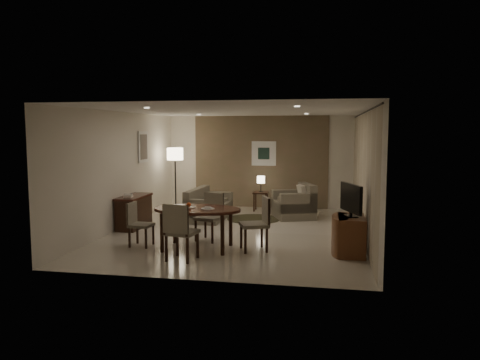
% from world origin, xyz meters
% --- Properties ---
extents(room_shell, '(5.50, 7.00, 2.70)m').
position_xyz_m(room_shell, '(0.00, 0.40, 1.35)').
color(room_shell, beige).
rests_on(room_shell, ground).
extents(taupe_accent, '(3.96, 0.03, 2.70)m').
position_xyz_m(taupe_accent, '(0.00, 3.48, 1.35)').
color(taupe_accent, brown).
rests_on(taupe_accent, wall_back).
extents(curtain_wall, '(0.08, 6.70, 2.58)m').
position_xyz_m(curtain_wall, '(2.68, 0.00, 1.32)').
color(curtain_wall, '#BFB495').
rests_on(curtain_wall, wall_right).
extents(curtain_rod, '(0.03, 6.80, 0.03)m').
position_xyz_m(curtain_rod, '(2.68, 0.00, 2.64)').
color(curtain_rod, black).
rests_on(curtain_rod, wall_right).
extents(art_back_frame, '(0.72, 0.03, 0.72)m').
position_xyz_m(art_back_frame, '(0.10, 3.46, 1.60)').
color(art_back_frame, silver).
rests_on(art_back_frame, wall_back).
extents(art_back_canvas, '(0.34, 0.01, 0.34)m').
position_xyz_m(art_back_canvas, '(0.10, 3.44, 1.60)').
color(art_back_canvas, '#1A2F25').
rests_on(art_back_canvas, wall_back).
extents(art_left_frame, '(0.03, 0.60, 0.80)m').
position_xyz_m(art_left_frame, '(-2.72, 1.20, 1.85)').
color(art_left_frame, silver).
rests_on(art_left_frame, wall_left).
extents(art_left_canvas, '(0.01, 0.46, 0.64)m').
position_xyz_m(art_left_canvas, '(-2.71, 1.20, 1.85)').
color(art_left_canvas, gray).
rests_on(art_left_canvas, wall_left).
extents(downlight_nl, '(0.10, 0.10, 0.01)m').
position_xyz_m(downlight_nl, '(-1.40, -1.80, 2.69)').
color(downlight_nl, white).
rests_on(downlight_nl, ceiling).
extents(downlight_nr, '(0.10, 0.10, 0.01)m').
position_xyz_m(downlight_nr, '(1.40, -1.80, 2.69)').
color(downlight_nr, white).
rests_on(downlight_nr, ceiling).
extents(downlight_fl, '(0.10, 0.10, 0.01)m').
position_xyz_m(downlight_fl, '(-1.40, 1.80, 2.69)').
color(downlight_fl, white).
rests_on(downlight_fl, ceiling).
extents(downlight_fr, '(0.10, 0.10, 0.01)m').
position_xyz_m(downlight_fr, '(1.40, 1.80, 2.69)').
color(downlight_fr, white).
rests_on(downlight_fr, ceiling).
extents(console_desk, '(0.48, 1.20, 0.75)m').
position_xyz_m(console_desk, '(-2.49, 0.00, 0.38)').
color(console_desk, '#462316').
rests_on(console_desk, floor).
extents(telephone, '(0.20, 0.14, 0.09)m').
position_xyz_m(telephone, '(-2.49, -0.30, 0.80)').
color(telephone, white).
rests_on(telephone, console_desk).
extents(tv_cabinet, '(0.48, 0.90, 0.70)m').
position_xyz_m(tv_cabinet, '(2.40, -1.50, 0.35)').
color(tv_cabinet, brown).
rests_on(tv_cabinet, floor).
extents(flat_tv, '(0.36, 0.85, 0.60)m').
position_xyz_m(flat_tv, '(2.38, -1.50, 1.02)').
color(flat_tv, black).
rests_on(flat_tv, tv_cabinet).
extents(dining_table, '(1.68, 1.05, 0.79)m').
position_xyz_m(dining_table, '(-0.48, -1.66, 0.39)').
color(dining_table, '#462316').
rests_on(dining_table, floor).
extents(chair_near, '(0.56, 0.56, 1.01)m').
position_xyz_m(chair_near, '(-0.54, -2.45, 0.51)').
color(chair_near, '#79735D').
rests_on(chair_near, floor).
extents(chair_far, '(0.58, 0.58, 0.97)m').
position_xyz_m(chair_far, '(-0.44, -0.95, 0.49)').
color(chair_far, '#79735D').
rests_on(chair_far, floor).
extents(chair_left, '(0.44, 0.44, 0.86)m').
position_xyz_m(chair_left, '(-1.63, -1.65, 0.43)').
color(chair_left, '#79735D').
rests_on(chair_left, floor).
extents(chair_right, '(0.64, 0.64, 1.02)m').
position_xyz_m(chair_right, '(0.60, -1.58, 0.51)').
color(chair_right, '#79735D').
rests_on(chair_right, floor).
extents(plate_a, '(0.26, 0.26, 0.02)m').
position_xyz_m(plate_a, '(-0.66, -1.61, 0.80)').
color(plate_a, white).
rests_on(plate_a, dining_table).
extents(plate_b, '(0.26, 0.26, 0.02)m').
position_xyz_m(plate_b, '(-0.26, -1.71, 0.80)').
color(plate_b, white).
rests_on(plate_b, dining_table).
extents(fruit_apple, '(0.09, 0.09, 0.09)m').
position_xyz_m(fruit_apple, '(-0.66, -1.61, 0.85)').
color(fruit_apple, '#BD4015').
rests_on(fruit_apple, plate_a).
extents(napkin, '(0.12, 0.08, 0.03)m').
position_xyz_m(napkin, '(-0.26, -1.71, 0.82)').
color(napkin, white).
rests_on(napkin, plate_b).
extents(round_rug, '(1.37, 1.37, 0.01)m').
position_xyz_m(round_rug, '(0.10, 1.55, 0.01)').
color(round_rug, '#3B3621').
rests_on(round_rug, floor).
extents(sofa, '(1.70, 0.91, 0.78)m').
position_xyz_m(sofa, '(-1.02, 1.36, 0.39)').
color(sofa, '#79735D').
rests_on(sofa, floor).
extents(armchair, '(1.24, 1.27, 0.89)m').
position_xyz_m(armchair, '(1.10, 1.91, 0.44)').
color(armchair, '#79735D').
rests_on(armchair, floor).
extents(side_table, '(0.42, 0.42, 0.54)m').
position_xyz_m(side_table, '(0.10, 2.85, 0.27)').
color(side_table, black).
rests_on(side_table, floor).
extents(table_lamp, '(0.22, 0.22, 0.50)m').
position_xyz_m(table_lamp, '(0.10, 2.85, 0.79)').
color(table_lamp, '#FFEAC1').
rests_on(table_lamp, side_table).
extents(floor_lamp, '(0.45, 0.45, 1.79)m').
position_xyz_m(floor_lamp, '(-2.27, 2.39, 0.89)').
color(floor_lamp, '#FFE5B7').
rests_on(floor_lamp, floor).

